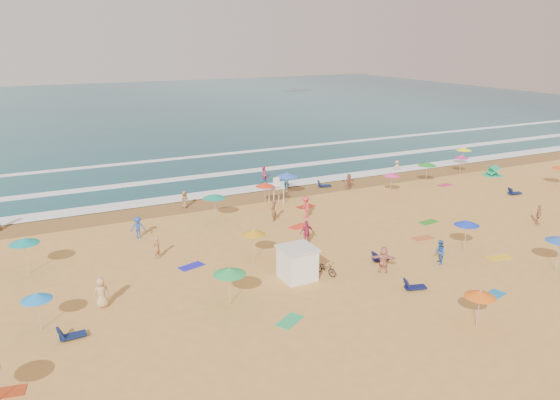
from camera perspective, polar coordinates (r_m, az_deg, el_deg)
name	(u,v)px	position (r m, az deg, el deg)	size (l,w,h in m)	color
ground	(318,239)	(41.79, 3.97, -4.06)	(220.00, 220.00, 0.00)	gold
ocean	(114,110)	(120.19, -16.93, 8.98)	(220.00, 140.00, 0.18)	#0C4756
wet_sand	(252,197)	(52.37, -2.94, 0.31)	(220.00, 220.00, 0.00)	olive
surf_foam	(220,176)	(60.25, -6.31, 2.52)	(200.00, 18.70, 0.05)	white
cabana	(297,264)	(34.79, 1.82, -6.67)	(2.00, 2.00, 2.00)	white
cabana_roof	(297,248)	(34.38, 1.84, -5.05)	(2.20, 2.20, 0.12)	silver
bicycle	(325,268)	(35.64, 4.76, -7.09)	(0.60, 1.73, 0.91)	black
lifeguard_stand	(276,193)	(50.04, -0.39, 0.79)	(1.20, 1.20, 2.10)	white
beach_umbrellas	(344,203)	(43.30, 6.75, -0.36)	(53.61, 29.32, 0.73)	#229424
loungers	(417,238)	(42.72, 14.12, -3.84)	(51.04, 28.92, 0.34)	#0E1C4A
towels	(355,248)	(40.27, 7.87, -4.99)	(43.12, 21.65, 0.03)	#AE3A15
popup_tents	(530,187)	(58.78, 24.64, 1.21)	(7.08, 15.70, 1.20)	#E03187
beachgoers	(285,213)	(44.92, 0.48, -1.39)	(41.70, 26.81, 2.13)	brown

